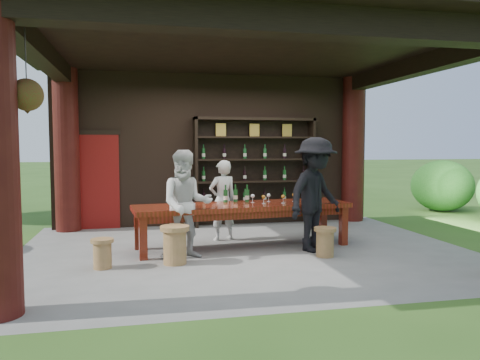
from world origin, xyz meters
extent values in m
plane|color=#2D5119|center=(0.00, 0.00, 0.00)|extent=(90.00, 90.00, 0.00)
cube|color=slate|center=(0.00, 0.00, -0.05)|extent=(7.40, 5.90, 0.10)
cube|color=black|center=(0.00, 2.75, 1.65)|extent=(7.00, 0.18, 3.30)
cube|color=maroon|center=(-2.60, 2.65, 1.00)|extent=(0.95, 0.06, 2.00)
cylinder|color=#380C0A|center=(-3.15, 2.55, 1.65)|extent=(0.50, 0.50, 3.30)
cylinder|color=#380C0A|center=(3.15, 2.55, 1.65)|extent=(0.50, 0.50, 3.30)
cube|color=black|center=(0.00, -2.40, 3.15)|extent=(6.70, 0.35, 0.35)
cube|color=black|center=(-3.15, 0.00, 3.15)|extent=(0.30, 5.20, 0.30)
cube|color=black|center=(3.15, 0.00, 3.15)|extent=(0.30, 5.20, 0.30)
cube|color=black|center=(0.00, 0.00, 3.40)|extent=(7.50, 6.00, 0.20)
cylinder|color=black|center=(-2.85, -2.20, 2.62)|extent=(0.01, 0.01, 0.75)
cone|color=black|center=(-2.85, -2.20, 2.17)|extent=(0.32, 0.32, 0.18)
sphere|color=#1E5919|center=(-2.85, -2.20, 2.28)|extent=(0.34, 0.34, 0.34)
cube|color=#501D0B|center=(0.02, 0.25, 0.71)|extent=(3.79, 1.33, 0.08)
cube|color=#501D0B|center=(0.02, 0.25, 0.61)|extent=(3.58, 1.16, 0.12)
cube|color=#501D0B|center=(-1.67, -0.30, 0.34)|extent=(0.13, 0.13, 0.67)
cube|color=#501D0B|center=(1.79, 0.05, 0.34)|extent=(0.13, 0.13, 0.67)
cube|color=#501D0B|center=(-1.75, 0.45, 0.34)|extent=(0.13, 0.13, 0.67)
cube|color=#501D0B|center=(1.71, 0.80, 0.34)|extent=(0.13, 0.13, 0.67)
cylinder|color=olive|center=(-1.21, -0.66, 0.25)|extent=(0.34, 0.34, 0.50)
cylinder|color=olive|center=(-1.21, -0.66, 0.53)|extent=(0.43, 0.43, 0.07)
cylinder|color=olive|center=(1.13, -0.70, 0.20)|extent=(0.28, 0.28, 0.41)
cylinder|color=olive|center=(1.13, -0.70, 0.44)|extent=(0.35, 0.35, 0.06)
cylinder|color=olive|center=(-2.24, -0.70, 0.19)|extent=(0.26, 0.26, 0.38)
cylinder|color=olive|center=(-2.24, -0.70, 0.40)|extent=(0.33, 0.33, 0.05)
imported|color=beige|center=(-0.21, 0.94, 0.74)|extent=(0.62, 0.49, 1.48)
imported|color=beige|center=(-1.01, -0.32, 0.84)|extent=(0.83, 0.65, 1.68)
imported|color=black|center=(1.13, -0.28, 0.94)|extent=(1.40, 1.24, 1.88)
cube|color=#BF6672|center=(-1.03, 0.09, 0.82)|extent=(0.28, 0.21, 0.14)
ellipsoid|color=#194C14|center=(6.17, 3.45, 0.58)|extent=(1.60, 1.60, 1.36)
camera|label=1|loc=(-1.71, -7.51, 1.75)|focal=35.00mm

